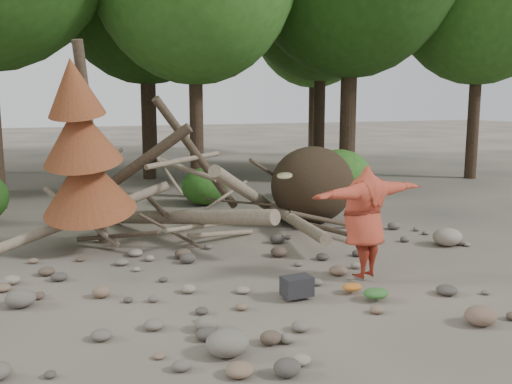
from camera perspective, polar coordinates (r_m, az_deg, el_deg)
name	(u,v)px	position (r m, az deg, el deg)	size (l,w,h in m)	color
ground	(296,284)	(10.01, 4.07, -9.18)	(120.00, 120.00, 0.00)	#514C44
deadfall_pile	(293,188)	(14.36, 3.75, 0.40)	(8.55, 5.24, 3.30)	#332619
dead_conifer	(83,152)	(11.95, -16.92, 3.82)	(2.06, 2.16, 4.35)	#4C3F30
bush_mid	(204,186)	(17.25, -5.18, 0.56)	(1.40, 1.40, 1.12)	#2B611C
bush_right	(339,175)	(18.20, 8.31, 1.72)	(2.00, 2.00, 1.60)	#367323
frisbee_thrower	(364,222)	(10.09, 10.78, -2.92)	(2.93, 1.04, 1.96)	#B13C27
backpack	(297,290)	(9.25, 4.11, -9.73)	(0.47, 0.32, 0.32)	black
cloth_green	(376,296)	(9.37, 11.89, -10.18)	(0.42, 0.35, 0.16)	#306227
cloth_orange	(352,290)	(9.65, 9.59, -9.64)	(0.33, 0.27, 0.12)	#B8641F
boulder_front_left	(227,343)	(7.35, -2.88, -14.83)	(0.55, 0.50, 0.33)	#6D665A
boulder_front_right	(481,316)	(8.84, 21.55, -11.43)	(0.46, 0.42, 0.28)	brown
boulder_mid_right	(447,237)	(13.14, 18.60, -4.27)	(0.65, 0.59, 0.39)	gray
boulder_mid_left	(21,298)	(9.62, -22.48, -9.80)	(0.47, 0.42, 0.28)	#625B53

